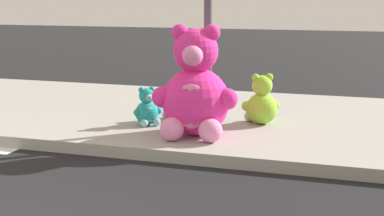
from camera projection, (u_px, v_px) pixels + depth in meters
name	position (u px, v px, depth m)	size (l,w,h in m)	color
sidewalk	(161.00, 115.00, 9.00)	(28.00, 4.40, 0.15)	#9E9B93
sign_pole	(208.00, 1.00, 7.60)	(0.56, 0.11, 3.20)	#4C4C51
plush_pink_large	(195.00, 92.00, 7.27)	(1.09, 0.99, 1.42)	#F22D93
plush_teal	(147.00, 110.00, 7.95)	(0.38, 0.38, 0.54)	teal
plush_lavender	(176.00, 104.00, 8.34)	(0.37, 0.38, 0.53)	#B28CD8
plush_lime	(261.00, 104.00, 8.01)	(0.49, 0.51, 0.71)	#8CD133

